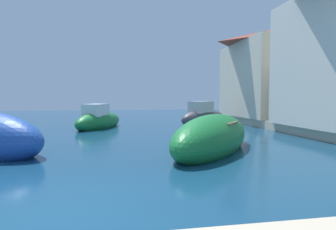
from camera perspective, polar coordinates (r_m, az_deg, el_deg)
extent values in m
plane|color=navy|center=(5.47, -21.33, -17.63)|extent=(80.00, 80.00, 0.00)
ellipsoid|color=#197233|center=(10.65, 8.88, -4.49)|extent=(5.19, 6.03, 1.72)
cube|color=brown|center=(10.59, 8.91, -1.51)|extent=(1.96, 1.89, 0.08)
ellipsoid|color=#197233|center=(18.91, -13.51, -1.36)|extent=(3.51, 5.12, 1.36)
cube|color=white|center=(18.51, -14.14, 0.96)|extent=(1.68, 1.93, 0.75)
ellipsoid|color=#3F3F47|center=(20.73, 7.15, -0.82)|extent=(4.38, 3.36, 1.42)
cube|color=beige|center=(20.45, 6.52, 1.51)|extent=(1.89, 1.68, 0.85)
cube|color=beige|center=(23.55, 20.56, 6.50)|extent=(6.27, 7.29, 5.53)
pyramid|color=brown|center=(23.97, 20.74, 14.47)|extent=(6.65, 7.72, 1.13)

